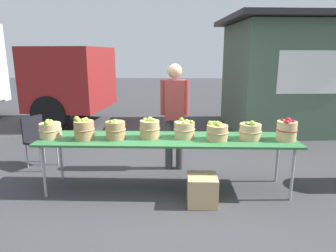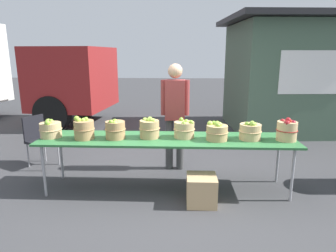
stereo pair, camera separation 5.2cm
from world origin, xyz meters
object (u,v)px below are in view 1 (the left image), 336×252
(apple_basket_green_5, at_px, (217,131))
(apple_basket_green_2, at_px, (115,130))
(vendor_adult, at_px, (175,109))
(folding_chair, at_px, (38,137))
(apple_basket_green_1, at_px, (84,129))
(apple_basket_green_4, at_px, (185,129))
(market_table, at_px, (167,140))
(apple_basket_green_3, at_px, (150,128))
(apple_basket_green_0, at_px, (50,129))
(apple_basket_red_0, at_px, (287,130))
(apple_basket_green_6, at_px, (250,131))
(produce_crate, at_px, (202,190))

(apple_basket_green_5, bearing_deg, apple_basket_green_2, 179.61)
(vendor_adult, relative_size, folding_chair, 2.02)
(apple_basket_green_1, distance_m, apple_basket_green_4, 1.37)
(market_table, relative_size, apple_basket_green_3, 12.02)
(market_table, bearing_deg, apple_basket_green_3, 175.42)
(apple_basket_green_0, relative_size, apple_basket_green_5, 1.01)
(apple_basket_green_2, height_order, folding_chair, apple_basket_green_2)
(apple_basket_green_3, xyz_separation_m, apple_basket_red_0, (1.84, -0.06, 0.01))
(apple_basket_green_3, distance_m, apple_basket_green_5, 0.92)
(market_table, height_order, apple_basket_green_6, apple_basket_green_6)
(apple_basket_green_6, relative_size, apple_basket_red_0, 0.97)
(apple_basket_green_1, height_order, vendor_adult, vendor_adult)
(apple_basket_green_6, xyz_separation_m, produce_crate, (-0.66, -0.41, -0.68))
(apple_basket_green_0, bearing_deg, apple_basket_green_5, -1.14)
(apple_basket_green_6, relative_size, produce_crate, 0.81)
(apple_basket_green_0, bearing_deg, apple_basket_green_2, -2.27)
(apple_basket_green_4, relative_size, produce_crate, 0.79)
(apple_basket_green_2, xyz_separation_m, apple_basket_red_0, (2.30, 0.01, 0.02))
(apple_basket_green_4, distance_m, folding_chair, 2.60)
(apple_basket_green_4, xyz_separation_m, apple_basket_green_6, (0.89, -0.06, -0.00))
(market_table, relative_size, apple_basket_green_6, 11.47)
(folding_chair, bearing_deg, apple_basket_green_3, -85.68)
(market_table, height_order, apple_basket_green_3, apple_basket_green_3)
(produce_crate, bearing_deg, apple_basket_red_0, 18.54)
(apple_basket_red_0, bearing_deg, apple_basket_green_6, 176.69)
(apple_basket_green_5, bearing_deg, apple_basket_green_1, -179.32)
(apple_basket_green_1, distance_m, produce_crate, 1.77)
(apple_basket_green_5, distance_m, apple_basket_red_0, 0.93)
(apple_basket_green_4, bearing_deg, market_table, -169.49)
(apple_basket_red_0, bearing_deg, apple_basket_green_3, 178.16)
(apple_basket_green_2, bearing_deg, folding_chair, 149.78)
(apple_basket_green_0, bearing_deg, apple_basket_green_4, 1.64)
(apple_basket_green_6, bearing_deg, produce_crate, -148.31)
(market_table, height_order, apple_basket_green_1, apple_basket_green_1)
(apple_basket_green_2, relative_size, apple_basket_red_0, 0.90)
(apple_basket_green_5, distance_m, vendor_adult, 1.03)
(apple_basket_green_1, xyz_separation_m, produce_crate, (1.59, -0.35, -0.70))
(apple_basket_green_4, relative_size, apple_basket_red_0, 0.94)
(vendor_adult, distance_m, produce_crate, 1.51)
(apple_basket_green_2, bearing_deg, apple_basket_green_5, -0.39)
(market_table, bearing_deg, apple_basket_green_2, -176.31)
(apple_basket_green_4, xyz_separation_m, apple_basket_red_0, (1.36, -0.08, 0.03))
(apple_basket_red_0, xyz_separation_m, folding_chair, (-3.82, 0.87, -0.39))
(apple_basket_green_1, bearing_deg, apple_basket_red_0, 0.77)
(apple_basket_green_6, bearing_deg, apple_basket_green_2, -178.96)
(market_table, bearing_deg, apple_basket_green_1, -176.13)
(apple_basket_green_0, xyz_separation_m, apple_basket_red_0, (3.22, -0.03, 0.03))
(apple_basket_green_6, height_order, produce_crate, apple_basket_green_6)
(apple_basket_green_6, bearing_deg, vendor_adult, 142.21)
(apple_basket_green_2, relative_size, vendor_adult, 0.16)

